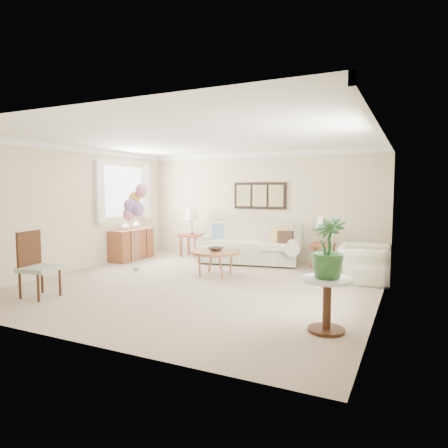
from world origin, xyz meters
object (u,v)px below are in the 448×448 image
armchair (365,264)px  balloon_cluster (135,204)px  coffee_table (215,253)px  accent_chair (36,263)px  sofa (250,247)px

armchair → balloon_cluster: size_ratio=0.56×
coffee_table → armchair: armchair is taller
coffee_table → accent_chair: accent_chair is taller
accent_chair → balloon_cluster: 2.48m
sofa → armchair: 2.76m
coffee_table → balloon_cluster: (-1.72, -0.31, 0.95)m
accent_chair → balloon_cluster: size_ratio=0.57×
accent_chair → balloon_cluster: balloon_cluster is taller
coffee_table → armchair: 2.83m
sofa → accent_chair: size_ratio=2.52×
sofa → balloon_cluster: 2.82m
sofa → armchair: (2.63, -0.82, -0.03)m
coffee_table → armchair: size_ratio=0.96×
armchair → balloon_cluster: 4.70m
sofa → accent_chair: (-1.94, -4.21, 0.18)m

